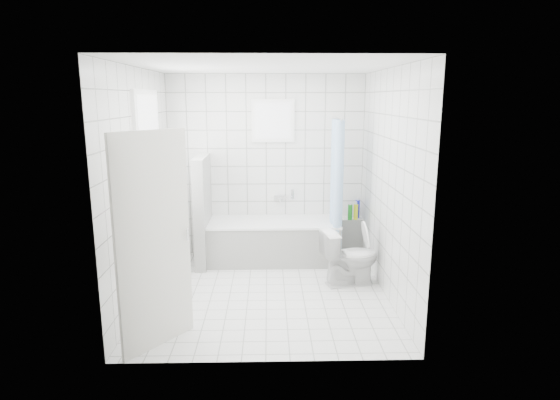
{
  "coord_description": "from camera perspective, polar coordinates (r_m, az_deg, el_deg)",
  "views": [
    {
      "loc": [
        0.03,
        -5.21,
        2.27
      ],
      "look_at": [
        0.17,
        0.35,
        1.05
      ],
      "focal_mm": 30.0,
      "sensor_mm": 36.0,
      "label": 1
    }
  ],
  "objects": [
    {
      "name": "bathtub",
      "position": [
        6.64,
        -0.78,
        -4.98
      ],
      "size": [
        1.82,
        0.77,
        0.58
      ],
      "color": "white",
      "rests_on": "ground"
    },
    {
      "name": "door",
      "position": [
        4.36,
        -15.1,
        -4.99
      ],
      "size": [
        0.53,
        0.65,
        2.0
      ],
      "primitive_type": "cube",
      "rotation": [
        0.0,
        0.0,
        -0.68
      ],
      "color": "silver",
      "rests_on": "ground"
    },
    {
      "name": "wall_right",
      "position": [
        5.47,
        13.08,
        1.84
      ],
      "size": [
        0.02,
        3.0,
        2.6
      ],
      "primitive_type": "cube",
      "color": "white",
      "rests_on": "ground"
    },
    {
      "name": "ledge_bottles",
      "position": [
        6.84,
        9.09,
        -1.32
      ],
      "size": [
        0.19,
        0.16,
        0.27
      ],
      "color": "#1A1FD3",
      "rests_on": "tiled_ledge"
    },
    {
      "name": "wall_front",
      "position": [
        3.84,
        -1.87,
        -2.27
      ],
      "size": [
        2.8,
        0.02,
        2.6
      ],
      "primitive_type": "cube",
      "color": "white",
      "rests_on": "ground"
    },
    {
      "name": "sill_bottles",
      "position": [
        5.75,
        -14.79,
        -0.53
      ],
      "size": [
        0.19,
        0.66,
        0.32
      ],
      "color": "white",
      "rests_on": "window_sill"
    },
    {
      "name": "ground",
      "position": [
        5.68,
        -1.66,
        -11.17
      ],
      "size": [
        3.0,
        3.0,
        0.0
      ],
      "primitive_type": "plane",
      "color": "white",
      "rests_on": "ground"
    },
    {
      "name": "toilet",
      "position": [
        5.86,
        8.53,
        -6.89
      ],
      "size": [
        0.75,
        0.53,
        0.7
      ],
      "primitive_type": "imported",
      "rotation": [
        0.0,
        0.0,
        1.78
      ],
      "color": "white",
      "rests_on": "ground"
    },
    {
      "name": "window_sill",
      "position": [
        5.85,
        -14.66,
        -2.0
      ],
      "size": [
        0.18,
        1.02,
        0.08
      ],
      "primitive_type": "cube",
      "color": "white",
      "rests_on": "wall_left"
    },
    {
      "name": "curtain_rod",
      "position": [
        6.38,
        6.95,
        9.85
      ],
      "size": [
        0.02,
        0.8,
        0.02
      ],
      "primitive_type": "cylinder",
      "rotation": [
        1.57,
        0.0,
        0.0
      ],
      "color": "silver",
      "rests_on": "wall_back"
    },
    {
      "name": "window_back",
      "position": [
        6.67,
        -0.85,
        9.62
      ],
      "size": [
        0.5,
        0.01,
        0.5
      ],
      "primitive_type": "cube",
      "color": "white",
      "rests_on": "wall_back"
    },
    {
      "name": "ceiling",
      "position": [
        5.22,
        -1.85,
        15.99
      ],
      "size": [
        3.0,
        3.0,
        0.0
      ],
      "primitive_type": "plane",
      "rotation": [
        3.14,
        0.0,
        0.0
      ],
      "color": "white",
      "rests_on": "ground"
    },
    {
      "name": "window_left",
      "position": [
        5.72,
        -15.5,
        5.2
      ],
      "size": [
        0.01,
        0.9,
        1.4
      ],
      "primitive_type": "cube",
      "color": "white",
      "rests_on": "wall_left"
    },
    {
      "name": "partition_wall",
      "position": [
        6.53,
        -9.38,
        -1.26
      ],
      "size": [
        0.15,
        0.85,
        1.5
      ],
      "primitive_type": "cube",
      "color": "white",
      "rests_on": "ground"
    },
    {
      "name": "tub_faucet",
      "position": [
        6.82,
        0.01,
        0.35
      ],
      "size": [
        0.18,
        0.06,
        0.06
      ],
      "primitive_type": "cube",
      "color": "silver",
      "rests_on": "wall_back"
    },
    {
      "name": "tiled_ledge",
      "position": [
        6.99,
        8.67,
        -4.36
      ],
      "size": [
        0.4,
        0.24,
        0.55
      ],
      "primitive_type": "cube",
      "color": "white",
      "rests_on": "ground"
    },
    {
      "name": "wall_back",
      "position": [
        6.78,
        -1.68,
        4.14
      ],
      "size": [
        2.8,
        0.02,
        2.6
      ],
      "primitive_type": "cube",
      "color": "white",
      "rests_on": "ground"
    },
    {
      "name": "wall_left",
      "position": [
        5.49,
        -16.53,
        1.68
      ],
      "size": [
        0.02,
        3.0,
        2.6
      ],
      "primitive_type": "cube",
      "color": "white",
      "rests_on": "ground"
    },
    {
      "name": "shower_curtain",
      "position": [
        6.36,
        6.91,
        1.67
      ],
      "size": [
        0.14,
        0.48,
        1.78
      ],
      "primitive_type": null,
      "color": "#488CD4",
      "rests_on": "curtain_rod"
    }
  ]
}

